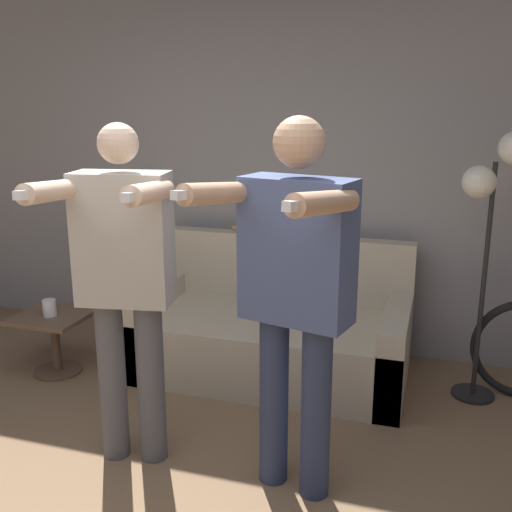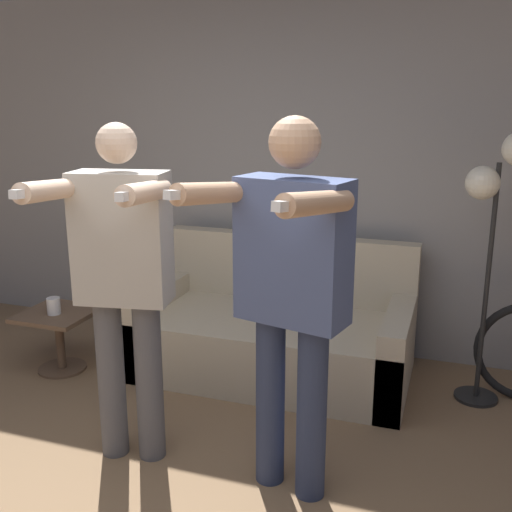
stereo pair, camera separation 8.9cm
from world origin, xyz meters
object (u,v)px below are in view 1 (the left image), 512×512
(cat, at_px, (271,223))
(side_table, at_px, (55,330))
(person_left, at_px, (124,275))
(person_right, at_px, (295,283))
(cup, at_px, (49,308))
(couch, at_px, (271,333))
(floor_lamp, at_px, (494,194))

(cat, height_order, side_table, cat)
(cat, xyz_separation_m, side_table, (-1.30, -0.82, -0.67))
(person_left, xyz_separation_m, person_right, (0.85, 0.00, 0.03))
(side_table, bearing_deg, cup, -81.81)
(couch, relative_size, person_right, 1.04)
(side_table, bearing_deg, person_left, -37.18)
(cat, bearing_deg, person_left, -100.38)
(person_left, distance_m, side_table, 1.45)
(couch, height_order, floor_lamp, floor_lamp)
(couch, bearing_deg, floor_lamp, 1.09)
(floor_lamp, bearing_deg, person_left, -144.17)
(side_table, distance_m, cup, 0.18)
(person_left, xyz_separation_m, cup, (-1.00, 0.72, -0.52))
(cat, distance_m, floor_lamp, 1.52)
(person_left, relative_size, cup, 15.23)
(person_left, distance_m, person_right, 0.85)
(side_table, bearing_deg, person_right, -22.28)
(person_right, relative_size, side_table, 3.75)
(couch, relative_size, cup, 16.22)
(floor_lamp, xyz_separation_m, side_table, (-2.75, -0.49, -0.99))
(person_right, bearing_deg, side_table, 171.05)
(person_left, distance_m, cat, 1.61)
(floor_lamp, relative_size, cup, 14.62)
(couch, bearing_deg, person_right, -69.55)
(couch, bearing_deg, person_left, -107.81)
(person_right, height_order, side_table, person_right)
(person_left, bearing_deg, cat, 69.23)
(couch, height_order, cat, cat)
(floor_lamp, relative_size, side_table, 3.53)
(cat, relative_size, cup, 4.49)
(person_left, height_order, side_table, person_left)
(person_left, height_order, person_right, person_right)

